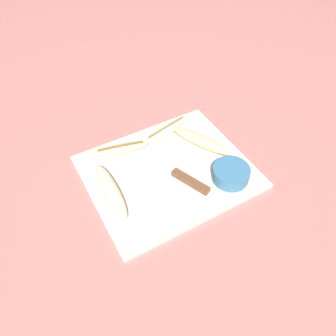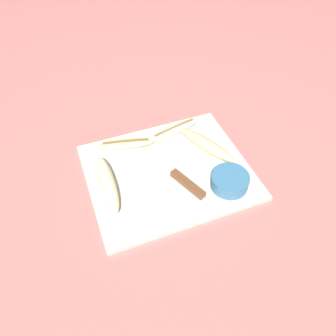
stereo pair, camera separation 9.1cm
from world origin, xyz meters
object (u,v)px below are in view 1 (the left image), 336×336
object	(u,v)px
banana_ripe_center	(201,141)
banana_bright_far	(166,130)
knife	(184,178)
banana_pale_long	(111,191)
prep_bowl	(231,174)
banana_mellow_near	(121,149)

from	to	relation	value
banana_ripe_center	banana_bright_far	distance (m)	0.12
knife	banana_ripe_center	bearing A→B (deg)	16.27
banana_pale_long	prep_bowl	xyz separation A→B (m)	(0.31, -0.11, 0.00)
banana_pale_long	banana_ripe_center	size ratio (longest dim) A/B	1.01
prep_bowl	banana_bright_far	bearing A→B (deg)	103.33
banana_mellow_near	prep_bowl	distance (m)	0.33
banana_pale_long	prep_bowl	distance (m)	0.32
prep_bowl	banana_pale_long	bearing A→B (deg)	160.33
banana_mellow_near	banana_ripe_center	bearing A→B (deg)	-22.95
banana_ripe_center	knife	bearing A→B (deg)	-141.49
banana_ripe_center	banana_pale_long	bearing A→B (deg)	-172.46
banana_pale_long	banana_mellow_near	xyz separation A→B (m)	(0.09, 0.13, -0.01)
banana_ripe_center	prep_bowl	size ratio (longest dim) A/B	1.96
banana_mellow_near	banana_bright_far	bearing A→B (deg)	2.76
banana_mellow_near	banana_ripe_center	distance (m)	0.24
banana_mellow_near	banana_ripe_center	xyz separation A→B (m)	(0.22, -0.09, 0.01)
banana_ripe_center	prep_bowl	world-z (taller)	prep_bowl
banana_pale_long	prep_bowl	size ratio (longest dim) A/B	1.98
knife	banana_bright_far	xyz separation A→B (m)	(0.05, 0.19, 0.00)
banana_mellow_near	prep_bowl	xyz separation A→B (m)	(0.22, -0.24, 0.01)
banana_pale_long	banana_bright_far	bearing A→B (deg)	29.99
banana_bright_far	banana_ripe_center	bearing A→B (deg)	-58.12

